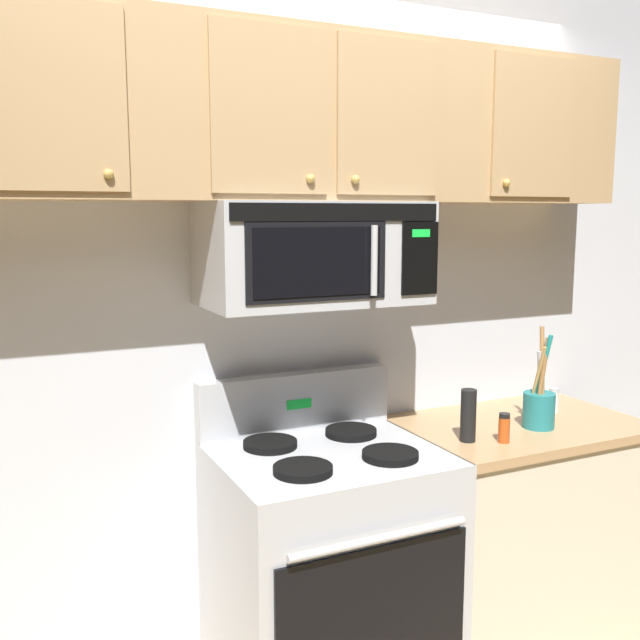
% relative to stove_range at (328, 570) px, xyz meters
% --- Properties ---
extents(back_wall, '(5.20, 0.10, 2.70)m').
position_rel_stove_range_xyz_m(back_wall, '(0.00, 0.37, 0.88)').
color(back_wall, silver).
rests_on(back_wall, ground_plane).
extents(stove_range, '(0.76, 0.69, 1.12)m').
position_rel_stove_range_xyz_m(stove_range, '(0.00, 0.00, 0.00)').
color(stove_range, '#B7BABF').
rests_on(stove_range, ground_plane).
extents(over_range_microwave, '(0.76, 0.43, 0.35)m').
position_rel_stove_range_xyz_m(over_range_microwave, '(-0.00, 0.12, 1.11)').
color(over_range_microwave, '#B7BABF').
extents(upper_cabinets, '(2.50, 0.36, 0.55)m').
position_rel_stove_range_xyz_m(upper_cabinets, '(-0.00, 0.15, 1.56)').
color(upper_cabinets, tan).
extents(counter_segment, '(0.93, 0.65, 0.90)m').
position_rel_stove_range_xyz_m(counter_segment, '(0.84, 0.01, -0.02)').
color(counter_segment, beige).
rests_on(counter_segment, ground_plane).
extents(utensil_crock_teal, '(0.12, 0.12, 0.39)m').
position_rel_stove_range_xyz_m(utensil_crock_teal, '(0.85, -0.09, 0.52)').
color(utensil_crock_teal, teal).
rests_on(utensil_crock_teal, counter_segment).
extents(salt_shaker, '(0.04, 0.04, 0.10)m').
position_rel_stove_range_xyz_m(salt_shaker, '(1.06, 0.05, 0.48)').
color(salt_shaker, white).
rests_on(salt_shaker, counter_segment).
extents(pepper_mill, '(0.06, 0.06, 0.19)m').
position_rel_stove_range_xyz_m(pepper_mill, '(0.51, -0.11, 0.53)').
color(pepper_mill, black).
rests_on(pepper_mill, counter_segment).
extents(spice_jar, '(0.04, 0.04, 0.11)m').
position_rel_stove_range_xyz_m(spice_jar, '(0.61, -0.17, 0.48)').
color(spice_jar, '#C64C19').
rests_on(spice_jar, counter_segment).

